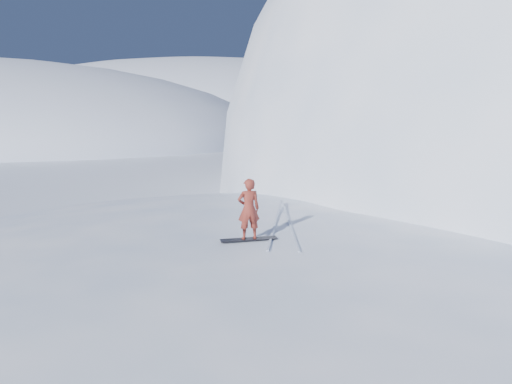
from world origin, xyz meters
TOP-DOWN VIEW (x-y plane):
  - ground at (0.00, 0.00)m, footprint 400.00×400.00m
  - near_ridge at (1.00, 3.00)m, footprint 36.00×28.00m
  - peak_shoulder at (10.00, 20.00)m, footprint 28.00×24.00m
  - far_ridge_c at (-40.00, 110.00)m, footprint 140.00×90.00m
  - wind_bumps at (-0.56, 2.12)m, footprint 16.00×14.40m
  - snowboard at (-1.48, 2.12)m, footprint 1.50×0.87m
  - snowboarder at (-1.48, 2.12)m, footprint 0.70×0.59m
  - board_tracks at (-0.88, 4.26)m, footprint 1.32×5.98m

SIDE VIEW (x-z plane):
  - ground at x=0.00m, z-range 0.00..0.00m
  - near_ridge at x=1.00m, z-range -2.40..2.40m
  - peak_shoulder at x=10.00m, z-range -9.00..9.00m
  - far_ridge_c at x=-40.00m, z-range -18.00..18.00m
  - wind_bumps at x=-0.56m, z-range -0.50..0.50m
  - snowboard at x=-1.48m, z-range 2.40..2.43m
  - board_tracks at x=-0.88m, z-range 2.40..2.44m
  - snowboarder at x=-1.48m, z-range 2.43..4.04m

